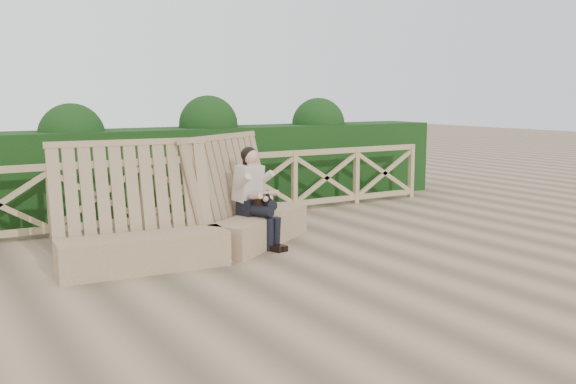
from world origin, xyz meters
TOP-DOWN VIEW (x-y plane):
  - ground at (0.00, 0.00)m, footprint 60.00×60.00m
  - bench at (-0.68, 1.30)m, footprint 3.88×1.77m
  - woman at (0.17, 1.42)m, footprint 0.52×0.89m
  - guardrail at (0.00, 3.50)m, footprint 10.10×0.09m
  - hedge at (0.00, 4.70)m, footprint 12.00×1.20m

SIDE VIEW (x-z plane):
  - ground at x=0.00m, z-range 0.00..0.00m
  - bench at x=-0.68m, z-range -0.39..1.18m
  - guardrail at x=0.00m, z-range 0.00..1.10m
  - woman at x=0.17m, z-range 0.05..1.44m
  - hedge at x=0.00m, z-range 0.00..1.50m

